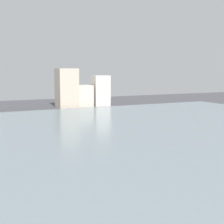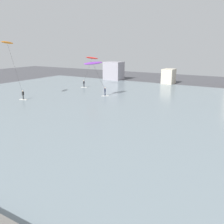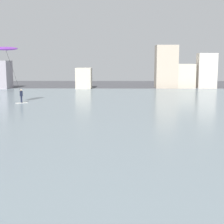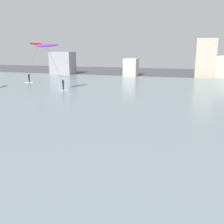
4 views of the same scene
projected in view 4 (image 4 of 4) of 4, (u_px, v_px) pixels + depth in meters
The scene contains 4 objects.
water_bay at pixel (131, 102), 30.11m from camera, with size 84.00×52.00×0.10m, color gray.
far_shore_buildings at pixel (167, 63), 55.02m from camera, with size 42.47×6.59×7.85m.
kitesurfer_red at pixel (37, 47), 45.80m from camera, with size 3.71×3.23×7.00m.
kitesurfer_purple at pixel (48, 48), 34.22m from camera, with size 2.62×5.42×6.64m.
Camera 4 is at (5.97, 1.36, 6.23)m, focal length 41.98 mm.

